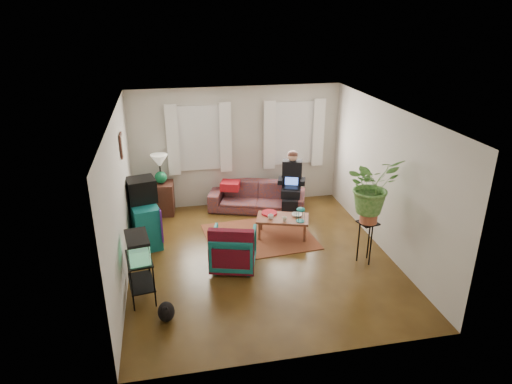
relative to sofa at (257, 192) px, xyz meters
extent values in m
cube|color=#4F2B14|center=(-0.36, -2.05, -0.40)|extent=(4.50, 5.00, 0.01)
cube|color=white|center=(-0.36, -2.05, 2.20)|extent=(4.50, 5.00, 0.01)
cube|color=silver|center=(-0.36, 0.45, 0.90)|extent=(4.50, 0.01, 2.60)
cube|color=silver|center=(-0.36, -4.55, 0.90)|extent=(4.50, 0.01, 2.60)
cube|color=silver|center=(-2.61, -2.05, 0.90)|extent=(0.01, 5.00, 2.60)
cube|color=silver|center=(1.89, -2.05, 0.90)|extent=(0.01, 5.00, 2.60)
cube|color=white|center=(-1.16, 0.43, 1.15)|extent=(1.08, 0.04, 1.38)
cube|color=white|center=(0.89, 0.43, 1.15)|extent=(1.08, 0.04, 1.38)
cube|color=white|center=(-1.16, 0.35, 1.15)|extent=(1.36, 0.06, 1.50)
cube|color=white|center=(0.89, 0.35, 1.15)|extent=(1.36, 0.06, 1.50)
cube|color=#3D2616|center=(-2.57, -1.20, 1.55)|extent=(0.04, 0.32, 0.40)
cube|color=maroon|center=(-0.22, -1.27, -0.39)|extent=(2.13, 1.76, 0.01)
imported|color=brown|center=(0.00, 0.00, 0.00)|extent=(2.18, 1.42, 0.80)
cube|color=#3C2A16|center=(-2.01, 0.20, -0.05)|extent=(0.52, 0.52, 0.69)
cube|color=#105F62|center=(-2.35, -1.05, 0.01)|extent=(0.64, 0.98, 0.81)
cube|color=black|center=(-2.35, -0.96, 0.63)|extent=(0.58, 0.55, 0.43)
cube|color=black|center=(-2.36, -2.86, -0.05)|extent=(0.44, 0.67, 0.70)
cube|color=#7FD899|center=(-2.36, -2.86, 0.49)|extent=(0.39, 0.61, 0.37)
ellipsoid|color=black|center=(-2.02, -3.44, -0.24)|extent=(0.27, 0.39, 0.31)
imported|color=navy|center=(-0.86, -2.23, -0.03)|extent=(0.88, 0.85, 0.74)
cube|color=#9E0A0A|center=(-0.94, -2.50, 0.12)|extent=(0.76, 0.37, 0.61)
cube|color=brown|center=(0.22, -1.33, -0.20)|extent=(1.09, 0.80, 0.40)
imported|color=white|center=(-0.02, -1.35, 0.05)|extent=(0.14, 0.14, 0.09)
imported|color=beige|center=(0.22, -1.50, 0.05)|extent=(0.11, 0.11, 0.08)
imported|color=white|center=(0.50, -1.33, 0.03)|extent=(0.24, 0.24, 0.05)
cylinder|color=#B21414|center=(0.01, -1.13, 0.02)|extent=(0.38, 0.38, 0.04)
cube|color=black|center=(1.39, -2.51, -0.02)|extent=(0.39, 0.39, 0.75)
imported|color=#599947|center=(1.39, -2.51, 0.88)|extent=(1.02, 0.93, 0.96)
camera|label=1|loc=(-1.82, -8.90, 3.74)|focal=32.00mm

